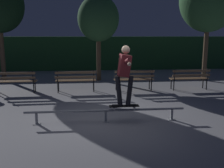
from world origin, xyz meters
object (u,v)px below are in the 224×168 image
at_px(park_bench_leftmost, 15,80).
at_px(grind_rail, 106,112).
at_px(skateboard, 124,106).
at_px(park_bench_right_center, 134,78).
at_px(park_bench_left_center, 76,79).
at_px(park_bench_rightmost, 190,77).
at_px(skateboarder, 125,71).
at_px(tree_far_right, 209,0).
at_px(tree_behind_benches, 98,19).

bearing_deg(park_bench_leftmost, grind_rail, -48.53).
xyz_separation_m(skateboard, park_bench_right_center, (0.94, 3.69, 0.13)).
bearing_deg(park_bench_left_center, park_bench_leftmost, 180.00).
bearing_deg(park_bench_rightmost, skateboarder, -131.58).
distance_m(grind_rail, park_bench_rightmost, 5.27).
bearing_deg(skateboard, park_bench_right_center, 75.74).
bearing_deg(tree_far_right, tree_behind_benches, 174.25).
distance_m(park_bench_leftmost, park_bench_right_center, 4.68).
distance_m(park_bench_leftmost, tree_behind_benches, 4.95).
bearing_deg(park_bench_right_center, tree_behind_benches, 116.18).
relative_size(tree_behind_benches, tree_far_right, 0.76).
distance_m(park_bench_rightmost, tree_far_right, 4.28).
relative_size(park_bench_rightmost, tree_far_right, 0.30).
height_order(grind_rail, park_bench_right_center, park_bench_right_center).
bearing_deg(grind_rail, tree_far_right, 47.33).
relative_size(skateboard, tree_far_right, 0.14).
height_order(tree_behind_benches, tree_far_right, tree_far_right).
relative_size(skateboarder, tree_behind_benches, 0.38).
bearing_deg(park_bench_leftmost, tree_behind_benches, 38.24).
bearing_deg(park_bench_leftmost, park_bench_left_center, 0.00).
relative_size(grind_rail, park_bench_leftmost, 2.59).
bearing_deg(skateboard, grind_rail, 180.00).
bearing_deg(park_bench_left_center, park_bench_right_center, 0.00).
relative_size(park_bench_left_center, tree_far_right, 0.30).
xyz_separation_m(park_bench_rightmost, tree_far_right, (1.61, 2.13, 3.34)).
xyz_separation_m(skateboarder, park_bench_rightmost, (3.27, 3.69, -0.81)).
xyz_separation_m(park_bench_leftmost, tree_far_right, (8.62, 2.13, 3.34)).
bearing_deg(skateboard, skateboarder, 1.35).
xyz_separation_m(skateboarder, park_bench_right_center, (0.93, 3.69, -0.81)).
xyz_separation_m(skateboard, park_bench_leftmost, (-3.74, 3.69, 0.13)).
bearing_deg(tree_behind_benches, park_bench_leftmost, -141.76).
bearing_deg(skateboarder, park_bench_left_center, 110.84).
bearing_deg(skateboard, tree_behind_benches, 93.33).
relative_size(skateboarder, park_bench_rightmost, 0.97).
distance_m(grind_rail, tree_behind_benches, 6.91).
height_order(grind_rail, tree_far_right, tree_far_right).
bearing_deg(skateboarder, park_bench_rightmost, 48.42).
relative_size(park_bench_leftmost, tree_far_right, 0.30).
height_order(park_bench_rightmost, tree_far_right, tree_far_right).
bearing_deg(park_bench_leftmost, tree_far_right, 13.86).
bearing_deg(park_bench_right_center, park_bench_left_center, 180.00).
height_order(skateboarder, park_bench_leftmost, skateboarder).
xyz_separation_m(skateboard, park_bench_left_center, (-1.40, 3.69, 0.13)).
height_order(grind_rail, tree_behind_benches, tree_behind_benches).
bearing_deg(park_bench_right_center, skateboarder, -104.21).
height_order(skateboard, tree_behind_benches, tree_behind_benches).
height_order(skateboarder, park_bench_rightmost, skateboarder).
xyz_separation_m(grind_rail, tree_far_right, (5.36, 5.81, 3.62)).
distance_m(skateboard, park_bench_right_center, 3.81).
distance_m(skateboard, tree_far_right, 8.35).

